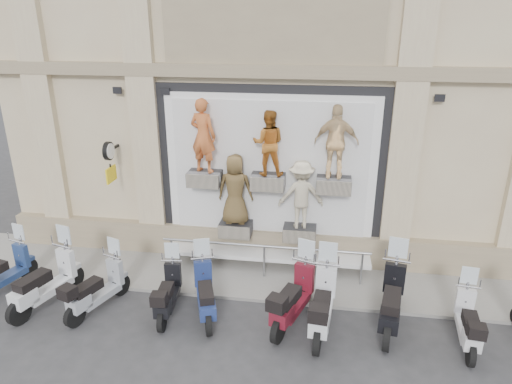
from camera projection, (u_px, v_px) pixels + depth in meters
ground at (250, 331)px, 9.29m from camera, size 90.00×90.00×0.00m
sidewalk at (265, 275)px, 11.22m from camera, size 16.00×2.20×0.08m
building at (288, 18)px, 13.64m from camera, size 14.00×8.60×12.00m
shop_vitrine at (271, 177)px, 10.98m from camera, size 5.60×0.83×4.30m
guard_rail at (264, 262)px, 10.98m from camera, size 5.06×0.10×0.93m
clock_sign_bracket at (109, 157)px, 11.14m from camera, size 0.10×0.80×1.02m
scooter_a at (1, 263)px, 10.41m from camera, size 0.93×1.87×1.46m
scooter_b at (44, 272)px, 9.85m from camera, size 1.13×2.12×1.65m
scooter_c at (96, 280)px, 9.72m from camera, size 1.10×1.88×1.47m
scooter_d at (167, 284)px, 9.63m from camera, size 0.67×1.75×1.39m
scooter_e at (205, 284)px, 9.55m from camera, size 1.12×1.93×1.51m
scooter_f at (294, 288)px, 9.29m from camera, size 1.18×2.07×1.62m
scooter_g at (323, 294)px, 9.05m from camera, size 0.78×2.08×1.65m
scooter_h at (393, 290)px, 9.15m from camera, size 0.99×2.17×1.70m
scooter_i at (470, 313)px, 8.69m from camera, size 0.68×1.74×1.38m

